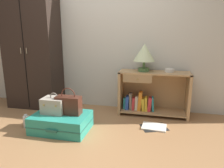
{
  "coord_description": "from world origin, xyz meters",
  "views": [
    {
      "loc": [
        0.91,
        -1.89,
        1.24
      ],
      "look_at": [
        0.28,
        0.87,
        0.55
      ],
      "focal_mm": 32.98,
      "sensor_mm": 36.0,
      "label": 1
    }
  ],
  "objects_px": {
    "handbag": "(69,105)",
    "bottle": "(26,121)",
    "table_lamp": "(144,53)",
    "suitcase_large": "(61,122)",
    "open_book_on_floor": "(154,127)",
    "bowl": "(169,70)",
    "bookshelf": "(150,94)",
    "wardrobe": "(32,50)",
    "train_case": "(54,105)"
  },
  "relations": [
    {
      "from": "bookshelf",
      "to": "suitcase_large",
      "type": "relative_size",
      "value": 1.46
    },
    {
      "from": "bowl",
      "to": "wardrobe",
      "type": "bearing_deg",
      "value": -178.14
    },
    {
      "from": "suitcase_large",
      "to": "open_book_on_floor",
      "type": "bearing_deg",
      "value": 16.45
    },
    {
      "from": "handbag",
      "to": "bottle",
      "type": "xyz_separation_m",
      "value": [
        -0.61,
        -0.06,
        -0.26
      ]
    },
    {
      "from": "table_lamp",
      "to": "handbag",
      "type": "height_order",
      "value": "table_lamp"
    },
    {
      "from": "bowl",
      "to": "open_book_on_floor",
      "type": "distance_m",
      "value": 0.89
    },
    {
      "from": "wardrobe",
      "to": "handbag",
      "type": "xyz_separation_m",
      "value": [
        0.96,
        -0.76,
        -0.64
      ]
    },
    {
      "from": "table_lamp",
      "to": "bookshelf",
      "type": "bearing_deg",
      "value": 4.2
    },
    {
      "from": "bottle",
      "to": "open_book_on_floor",
      "type": "bearing_deg",
      "value": 12.44
    },
    {
      "from": "wardrobe",
      "to": "bowl",
      "type": "relative_size",
      "value": 14.05
    },
    {
      "from": "bookshelf",
      "to": "table_lamp",
      "type": "distance_m",
      "value": 0.64
    },
    {
      "from": "suitcase_large",
      "to": "train_case",
      "type": "height_order",
      "value": "train_case"
    },
    {
      "from": "open_book_on_floor",
      "to": "suitcase_large",
      "type": "bearing_deg",
      "value": -163.55
    },
    {
      "from": "suitcase_large",
      "to": "handbag",
      "type": "relative_size",
      "value": 2.08
    },
    {
      "from": "wardrobe",
      "to": "table_lamp",
      "type": "relative_size",
      "value": 4.73
    },
    {
      "from": "bookshelf",
      "to": "open_book_on_floor",
      "type": "xyz_separation_m",
      "value": [
        0.09,
        -0.5,
        -0.32
      ]
    },
    {
      "from": "wardrobe",
      "to": "suitcase_large",
      "type": "distance_m",
      "value": 1.47
    },
    {
      "from": "suitcase_large",
      "to": "handbag",
      "type": "bearing_deg",
      "value": 22.58
    },
    {
      "from": "handbag",
      "to": "open_book_on_floor",
      "type": "height_order",
      "value": "handbag"
    },
    {
      "from": "suitcase_large",
      "to": "table_lamp",
      "type": "bearing_deg",
      "value": 40.49
    },
    {
      "from": "bottle",
      "to": "bookshelf",
      "type": "bearing_deg",
      "value": 28.51
    },
    {
      "from": "table_lamp",
      "to": "train_case",
      "type": "distance_m",
      "value": 1.5
    },
    {
      "from": "bookshelf",
      "to": "wardrobe",
      "type": "bearing_deg",
      "value": -178.48
    },
    {
      "from": "bookshelf",
      "to": "train_case",
      "type": "bearing_deg",
      "value": -145.84
    },
    {
      "from": "handbag",
      "to": "bottle",
      "type": "height_order",
      "value": "handbag"
    },
    {
      "from": "wardrobe",
      "to": "bookshelf",
      "type": "distance_m",
      "value": 2.08
    },
    {
      "from": "train_case",
      "to": "bottle",
      "type": "height_order",
      "value": "train_case"
    },
    {
      "from": "bookshelf",
      "to": "table_lamp",
      "type": "relative_size",
      "value": 2.55
    },
    {
      "from": "handbag",
      "to": "table_lamp",
      "type": "bearing_deg",
      "value": 42.03
    },
    {
      "from": "table_lamp",
      "to": "bowl",
      "type": "bearing_deg",
      "value": 4.29
    },
    {
      "from": "table_lamp",
      "to": "bottle",
      "type": "distance_m",
      "value": 1.94
    },
    {
      "from": "bookshelf",
      "to": "open_book_on_floor",
      "type": "bearing_deg",
      "value": -79.98
    },
    {
      "from": "bowl",
      "to": "handbag",
      "type": "distance_m",
      "value": 1.57
    },
    {
      "from": "bowl",
      "to": "suitcase_large",
      "type": "relative_size",
      "value": 0.19
    },
    {
      "from": "wardrobe",
      "to": "open_book_on_floor",
      "type": "height_order",
      "value": "wardrobe"
    },
    {
      "from": "suitcase_large",
      "to": "train_case",
      "type": "xyz_separation_m",
      "value": [
        -0.1,
        0.03,
        0.22
      ]
    },
    {
      "from": "wardrobe",
      "to": "bottle",
      "type": "relative_size",
      "value": 10.73
    },
    {
      "from": "open_book_on_floor",
      "to": "wardrobe",
      "type": "bearing_deg",
      "value": 167.69
    },
    {
      "from": "bowl",
      "to": "open_book_on_floor",
      "type": "xyz_separation_m",
      "value": [
        -0.18,
        -0.52,
        -0.7
      ]
    },
    {
      "from": "bowl",
      "to": "bottle",
      "type": "relative_size",
      "value": 0.76
    },
    {
      "from": "bottle",
      "to": "suitcase_large",
      "type": "bearing_deg",
      "value": 2.64
    },
    {
      "from": "suitcase_large",
      "to": "open_book_on_floor",
      "type": "distance_m",
      "value": 1.25
    },
    {
      "from": "bookshelf",
      "to": "handbag",
      "type": "height_order",
      "value": "bookshelf"
    },
    {
      "from": "bowl",
      "to": "handbag",
      "type": "relative_size",
      "value": 0.4
    },
    {
      "from": "suitcase_large",
      "to": "train_case",
      "type": "relative_size",
      "value": 2.42
    },
    {
      "from": "table_lamp",
      "to": "train_case",
      "type": "xyz_separation_m",
      "value": [
        -1.09,
        -0.81,
        -0.63
      ]
    },
    {
      "from": "wardrobe",
      "to": "train_case",
      "type": "relative_size",
      "value": 6.55
    },
    {
      "from": "handbag",
      "to": "bottle",
      "type": "relative_size",
      "value": 1.9
    },
    {
      "from": "table_lamp",
      "to": "open_book_on_floor",
      "type": "height_order",
      "value": "table_lamp"
    },
    {
      "from": "bowl",
      "to": "open_book_on_floor",
      "type": "height_order",
      "value": "bowl"
    }
  ]
}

